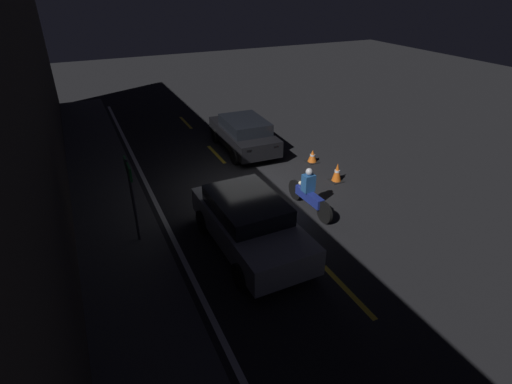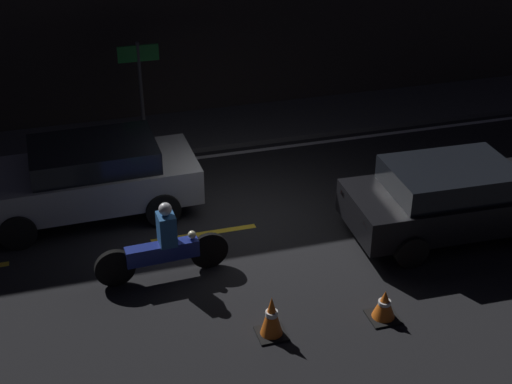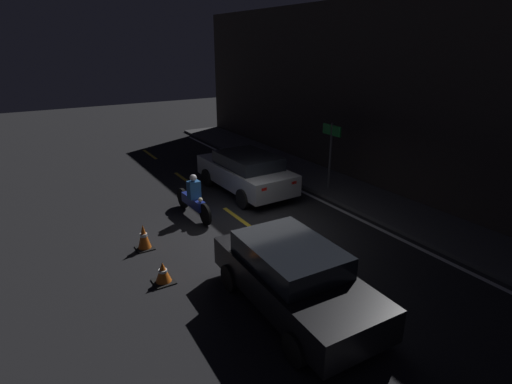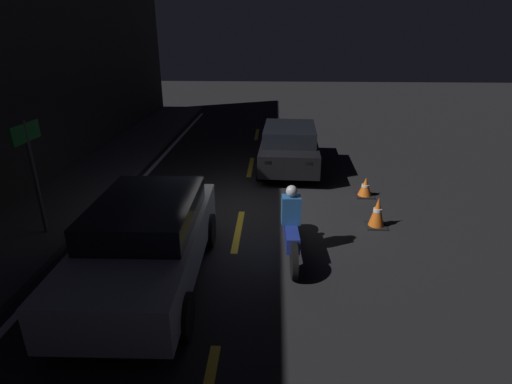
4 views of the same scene
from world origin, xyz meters
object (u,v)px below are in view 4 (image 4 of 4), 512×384
object	(u,v)px
hatchback_silver	(146,240)
traffic_cone_mid	(365,187)
motorcycle	(291,228)
shop_sign	(30,156)
traffic_cone_near	(377,212)
van_black	(289,146)

from	to	relation	value
hatchback_silver	traffic_cone_mid	distance (m)	6.18
traffic_cone_mid	hatchback_silver	bearing A→B (deg)	131.98
motorcycle	traffic_cone_mid	distance (m)	3.76
hatchback_silver	shop_sign	distance (m)	3.21
traffic_cone_near	shop_sign	xyz separation A→B (m)	(-0.84, 7.13, 1.46)
van_black	hatchback_silver	bearing A→B (deg)	159.81
hatchback_silver	traffic_cone_mid	bearing A→B (deg)	130.74
van_black	traffic_cone_near	distance (m)	4.51
traffic_cone_near	traffic_cone_mid	xyz separation A→B (m)	(1.80, -0.11, -0.09)
traffic_cone_mid	van_black	bearing A→B (deg)	40.66
hatchback_silver	van_black	world-z (taller)	hatchback_silver
traffic_cone_near	shop_sign	size ratio (longest dim) A/B	0.29
van_black	traffic_cone_near	size ratio (longest dim) A/B	5.87
motorcycle	traffic_cone_near	size ratio (longest dim) A/B	3.27
motorcycle	traffic_cone_mid	size ratio (longest dim) A/B	4.46
van_black	shop_sign	size ratio (longest dim) A/B	1.71
traffic_cone_near	shop_sign	distance (m)	7.33
traffic_cone_mid	shop_sign	bearing A→B (deg)	110.06
hatchback_silver	traffic_cone_mid	xyz separation A→B (m)	(4.11, -4.57, -0.55)
motorcycle	traffic_cone_near	xyz separation A→B (m)	(1.30, -1.97, -0.23)
van_black	traffic_cone_mid	size ratio (longest dim) A/B	8.01
hatchback_silver	traffic_cone_mid	size ratio (longest dim) A/B	8.36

